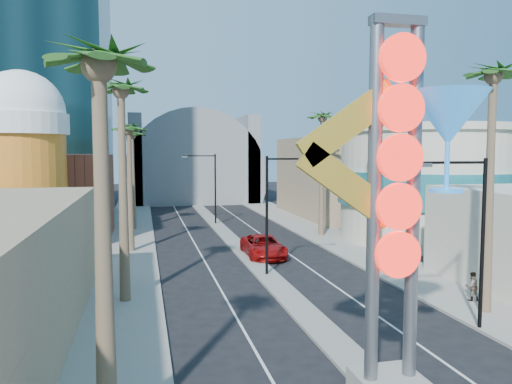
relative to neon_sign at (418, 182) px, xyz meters
name	(u,v)px	position (x,y,z in m)	size (l,w,h in m)	color
sidewalk_west	(127,241)	(-10.32, 32.04, -7.23)	(5.00, 100.00, 0.15)	gray
sidewalk_east	(322,234)	(8.68, 32.04, -7.23)	(5.00, 100.00, 0.15)	gray
median	(224,232)	(-0.82, 35.04, -7.23)	(1.60, 84.00, 0.15)	gray
hotel_tower	(15,6)	(-22.82, 49.04, 17.69)	(20.00, 20.00, 50.00)	black
brick_filler_west	(56,197)	(-16.82, 35.04, -3.31)	(10.00, 10.00, 8.00)	brown
filler_east	(335,177)	(15.18, 45.04, -2.31)	(10.00, 20.00, 10.00)	#9D7E65
beer_mug	(23,157)	(-17.82, 27.04, 0.54)	(7.00, 7.00, 14.50)	orange
turquoise_building	(428,184)	(17.18, 27.04, -2.06)	(16.60, 16.60, 10.60)	beige
canopy	(192,175)	(-0.82, 69.04, -3.00)	(22.00, 16.00, 22.00)	slate
neon_sign	(418,182)	(0.00, 0.00, 0.00)	(6.53, 2.60, 12.55)	gray
streetlight_0	(275,203)	(-0.27, 17.04, -2.43)	(3.79, 0.25, 8.00)	black
streetlight_1	(210,182)	(-1.36, 41.04, -2.43)	(3.79, 0.25, 8.00)	black
streetlight_2	(474,228)	(5.91, 5.04, -2.47)	(3.45, 0.25, 8.00)	black
palm_0	(99,88)	(-9.82, -0.96, 2.62)	(2.40, 2.40, 11.70)	brown
palm_1	(121,104)	(-9.82, 13.04, 3.52)	(2.40, 2.40, 12.70)	brown
palm_2	(129,137)	(-9.82, 27.04, 2.17)	(2.40, 2.40, 11.20)	brown
palm_3	(132,140)	(-9.82, 39.04, 2.17)	(2.40, 2.40, 11.20)	brown
palm_5	(493,91)	(8.18, 7.04, 3.96)	(2.40, 2.40, 13.20)	brown
palm_6	(380,129)	(8.18, 19.04, 2.62)	(2.40, 2.40, 11.70)	brown
palm_7	(322,125)	(8.18, 31.04, 3.52)	(2.40, 2.40, 12.70)	brown
red_pickup	(263,246)	(0.38, 22.94, -6.45)	(2.83, 6.14, 1.71)	#A70D0C
pedestrian_b	(472,286)	(8.71, 8.80, -6.37)	(0.77, 0.60, 1.57)	gray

